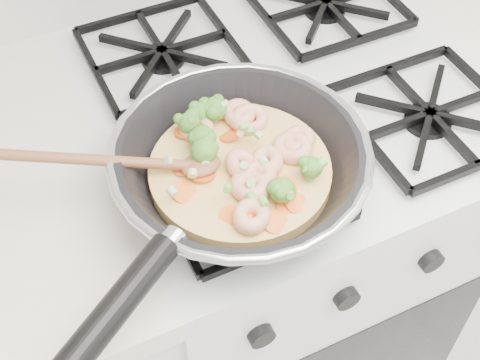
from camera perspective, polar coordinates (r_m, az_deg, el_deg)
name	(u,v)px	position (r m, az deg, el deg)	size (l,w,h in m)	color
stove	(277,251)	(1.38, 3.18, -6.03)	(0.60, 0.60, 0.92)	white
skillet	(237,166)	(0.85, -0.23, 1.17)	(0.47, 0.38, 0.10)	black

